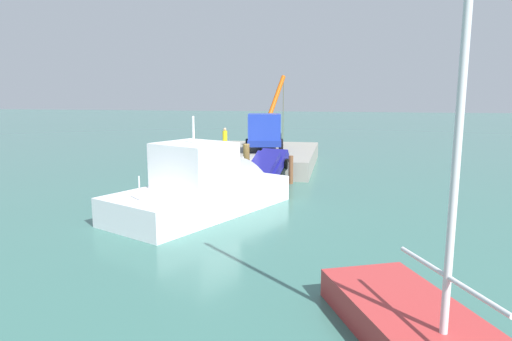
{
  "coord_description": "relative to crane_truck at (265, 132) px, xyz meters",
  "views": [
    {
      "loc": [
        27.62,
        6.51,
        5.57
      ],
      "look_at": [
        0.25,
        1.45,
        0.74
      ],
      "focal_mm": 32.16,
      "sensor_mm": 36.0,
      "label": 1
    }
  ],
  "objects": [
    {
      "name": "salvaged_car",
      "position": [
        6.93,
        0.97,
        -1.93
      ],
      "size": [
        4.6,
        2.95,
        3.04
      ],
      "color": "navy",
      "rests_on": "ground"
    },
    {
      "name": "crane_truck",
      "position": [
        0.0,
        0.0,
        0.0
      ],
      "size": [
        8.98,
        3.49,
        5.68
      ],
      "color": "navy",
      "rests_on": "dock"
    },
    {
      "name": "dock_worker",
      "position": [
        1.53,
        -2.68,
        -0.45
      ],
      "size": [
        0.34,
        0.34,
        1.75
      ],
      "color": "black",
      "rests_on": "dock"
    },
    {
      "name": "moored_yacht",
      "position": [
        12.11,
        -0.07,
        -2.03
      ],
      "size": [
        11.24,
        8.11,
        6.15
      ],
      "color": "white",
      "rests_on": "ground"
    },
    {
      "name": "ground",
      "position": [
        5.88,
        -1.0,
        -2.57
      ],
      "size": [
        200.0,
        200.0,
        0.0
      ],
      "primitive_type": "plane",
      "color": "#386B60"
    },
    {
      "name": "piling_end",
      "position": [
        6.23,
        2.62,
        -1.71
      ],
      "size": [
        0.29,
        0.29,
        1.72
      ],
      "primitive_type": "cylinder",
      "color": "brown",
      "rests_on": "ground"
    },
    {
      "name": "piling_mid",
      "position": [
        6.22,
        -1.98,
        -1.48
      ],
      "size": [
        0.34,
        0.34,
        2.18
      ],
      "primitive_type": "cylinder",
      "color": "brown",
      "rests_on": "ground"
    },
    {
      "name": "piling_far",
      "position": [
        6.21,
        -0.13,
        -1.38
      ],
      "size": [
        0.39,
        0.39,
        2.37
      ],
      "primitive_type": "cylinder",
      "color": "brown",
      "rests_on": "ground"
    },
    {
      "name": "dock",
      "position": [
        -0.15,
        -1.0,
        -1.96
      ],
      "size": [
        11.58,
        9.31,
        1.23
      ],
      "primitive_type": "cube",
      "color": "gray",
      "rests_on": "ground"
    },
    {
      "name": "piling_near",
      "position": [
        6.49,
        -4.53,
        -1.41
      ],
      "size": [
        0.29,
        0.29,
        2.31
      ],
      "primitive_type": "cylinder",
      "color": "brown",
      "rests_on": "ground"
    }
  ]
}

